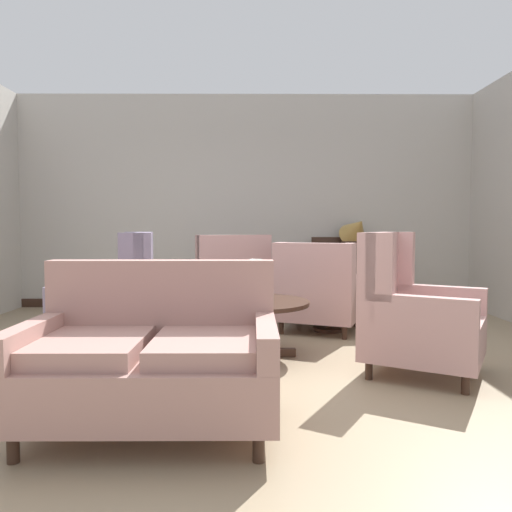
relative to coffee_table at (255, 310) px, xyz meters
The scene contains 13 objects.
ground 0.70m from the coffee_table, 102.55° to the right, with size 9.21×9.21×0.00m, color #9E896B.
wall_back 2.95m from the coffee_table, 92.55° to the left, with size 6.65×0.08×3.01m, color #BCB7AD.
baseboard_back 2.71m from the coffee_table, 92.60° to the left, with size 6.49×0.03×0.12m, color #382319.
coffee_table is the anchor object (origin of this frame).
porcelain_vase 0.25m from the coffee_table, 79.89° to the left, with size 0.18×0.18×0.36m.
settee 1.63m from the coffee_table, 111.12° to the right, with size 1.39×0.86×0.94m.
armchair_foreground_right 1.24m from the coffee_table, behind, with size 0.96×0.92×1.10m.
armchair_beside_settee 1.24m from the coffee_table, 55.88° to the left, with size 1.09×1.09×0.98m.
armchair_near_sideboard 1.46m from the coffee_table, 101.99° to the left, with size 1.04×1.08×1.06m.
armchair_far_left 1.32m from the coffee_table, 21.73° to the right, with size 1.11×1.10×1.10m.
side_table 1.36m from the coffee_table, 52.67° to the left, with size 0.54×0.54×0.68m.
sideboard 2.78m from the coffee_table, 61.46° to the left, with size 1.04×0.37×1.00m.
gramophone 2.81m from the coffee_table, 59.57° to the left, with size 0.50×0.58×0.57m.
Camera 1 is at (0.11, -3.66, 1.14)m, focal length 34.01 mm.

